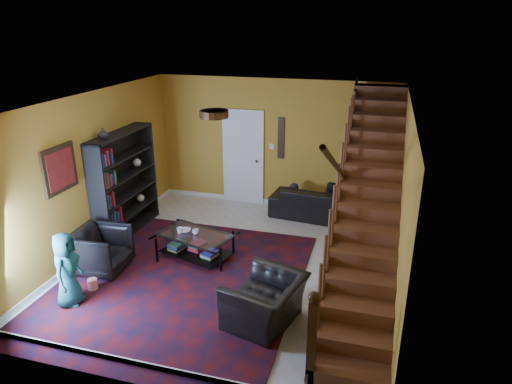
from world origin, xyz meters
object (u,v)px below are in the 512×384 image
at_px(bookshelf, 125,186).
at_px(armchair_right, 265,301).
at_px(armchair_left, 101,250).
at_px(coffee_table, 196,245).
at_px(sofa, 325,204).

xyz_separation_m(bookshelf, armchair_right, (3.32, -2.07, -0.63)).
distance_m(armchair_left, armchair_right, 3.03).
bearing_deg(coffee_table, sofa, 50.85).
xyz_separation_m(armchair_left, coffee_table, (1.34, 0.79, -0.10)).
relative_size(armchair_left, coffee_table, 0.60).
bearing_deg(armchair_left, bookshelf, 10.67).
relative_size(armchair_left, armchair_right, 0.79).
height_order(bookshelf, armchair_left, bookshelf).
distance_m(sofa, coffee_table, 3.04).
xyz_separation_m(sofa, armchair_left, (-3.26, -3.15, 0.05)).
height_order(bookshelf, sofa, bookshelf).
xyz_separation_m(armchair_left, armchair_right, (2.96, -0.62, -0.04)).
height_order(armchair_right, coffee_table, armchair_right).
bearing_deg(sofa, armchair_right, 91.28).
relative_size(sofa, armchair_left, 2.70).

